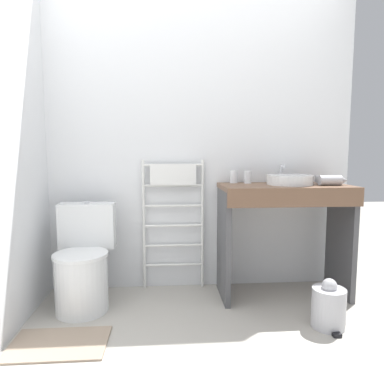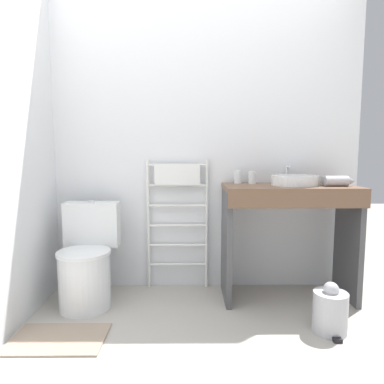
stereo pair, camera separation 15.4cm
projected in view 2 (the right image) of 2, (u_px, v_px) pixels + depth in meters
The scene contains 12 objects.
wall_back at pixel (200, 129), 2.82m from camera, with size 2.59×0.12×2.62m, color silver.
wall_side at pixel (2, 121), 2.10m from camera, with size 0.12×1.94×2.62m, color silver.
toilet at pixel (87, 263), 2.51m from camera, with size 0.41×0.50×0.75m.
towel_radiator at pixel (177, 198), 2.77m from camera, with size 0.51×0.06×1.06m.
vanity_counter at pixel (289, 223), 2.58m from camera, with size 0.97×0.50×0.87m.
sink_basin at pixel (295, 180), 2.57m from camera, with size 0.35×0.35×0.07m.
faucet at pixel (288, 172), 2.75m from camera, with size 0.02×0.10×0.15m.
cup_near_wall at pixel (238, 177), 2.73m from camera, with size 0.06×0.06×0.10m.
cup_near_edge at pixel (252, 177), 2.70m from camera, with size 0.06×0.06×0.10m.
hair_dryer at pixel (337, 181), 2.49m from camera, with size 0.22×0.17×0.08m.
trash_bin at pixel (330, 311), 2.13m from camera, with size 0.21×0.24×0.32m.
bath_mat at pixel (58, 339), 2.05m from camera, with size 0.56×0.36×0.01m, color gray.
Camera 2 is at (-0.09, -1.50, 1.11)m, focal length 32.00 mm.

